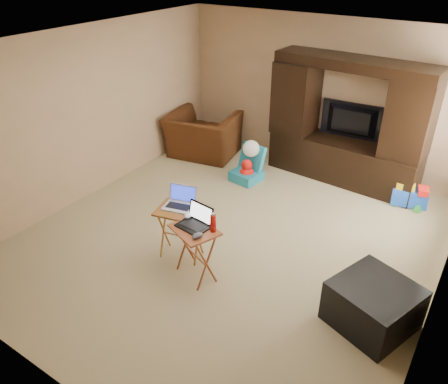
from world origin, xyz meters
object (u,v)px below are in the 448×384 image
Objects in this scene: television at (350,122)px; water_bottle at (213,223)px; child_rocker at (247,164)px; plush_toy at (247,170)px; recliner at (203,135)px; mouse_right at (197,236)px; ottoman at (373,305)px; push_toy at (410,194)px; tray_table_right at (195,253)px; laptop_left at (178,199)px; tray_table_left at (180,233)px; laptop_right at (192,218)px; entertainment_center at (347,123)px; mouse_left at (188,215)px.

water_bottle is (-0.34, -3.38, -0.18)m from television.
child_rocker is 0.10m from plush_toy.
water_bottle is (2.12, -2.73, 0.38)m from recliner.
plush_toy is at bearing 108.81° from mouse_right.
plush_toy is 0.52× the size of ottoman.
television is 0.84× the size of recliner.
ottoman is (2.67, -1.96, 0.05)m from plush_toy.
television is 1.45m from push_toy.
laptop_left is (-0.41, 0.24, 0.47)m from tray_table_right.
mouse_right is at bearing -109.29° from water_bottle.
push_toy is 3.39m from water_bottle.
tray_table_left is at bearing -139.53° from push_toy.
tray_table_right is at bearing -63.90° from child_rocker.
tray_table_right reaches higher than plush_toy.
television is 3.44m from ottoman.
laptop_left reaches higher than tray_table_left.
laptop_right is at bearing -133.15° from push_toy.
television is at bearing 59.74° from laptop_left.
laptop_right is (-1.75, -3.03, 0.60)m from push_toy.
ottoman is 1.86m from water_bottle.
mouse_left is (-0.74, -3.16, -0.28)m from entertainment_center.
mouse_left is 0.41m from mouse_right.
television is 2.82× the size of laptop_left.
laptop_left reaches higher than ottoman.
laptop_right is (-0.58, -3.44, -0.16)m from television.
ottoman reaches higher than push_toy.
television is at bearing 40.89° from plush_toy.
mouse_left is at bearing -99.49° from entertainment_center.
mouse_right reaches higher than ottoman.
push_toy is at bearing 15.82° from plush_toy.
laptop_right is (-2.00, -0.38, 0.55)m from ottoman.
tray_table_right is 0.67m from laptop_left.
recliner is 1.30m from plush_toy.
water_bottle reaches higher than recliner.
tray_table_left is at bearing -103.05° from entertainment_center.
laptop_right is at bearing 77.58° from television.
laptop_left is (-0.03, 0.03, 0.46)m from tray_table_left.
entertainment_center reaches higher than mouse_right.
push_toy is 1.47× the size of laptop_right.
push_toy is at bearing 39.23° from laptop_left.
entertainment_center reaches higher than television.
push_toy is 3.78× the size of mouse_right.
recliner is 8.84× the size of mouse_right.
water_bottle is (0.92, -2.29, 0.58)m from plush_toy.
laptop_left reaches higher than plush_toy.
recliner is 3.59m from mouse_right.
plush_toy is at bearing 149.55° from recliner.
tray_table_left is at bearing 167.69° from water_bottle.
entertainment_center is 2.41× the size of television.
plush_toy is at bearing 38.08° from television.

